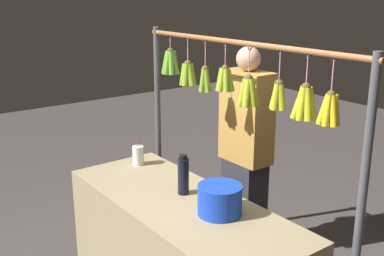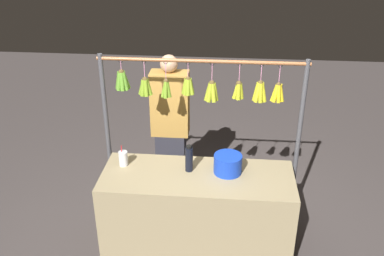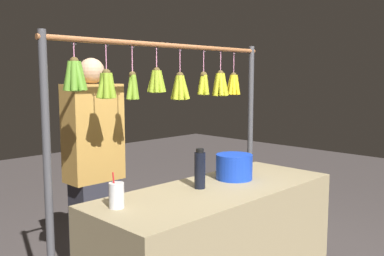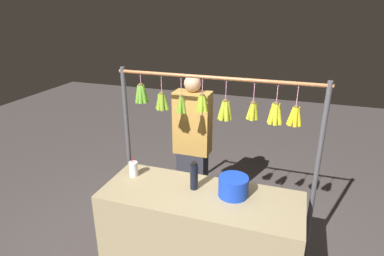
# 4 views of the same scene
# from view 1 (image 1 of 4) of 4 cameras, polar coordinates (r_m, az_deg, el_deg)

# --- Properties ---
(display_rack) EXTENTS (1.86, 0.13, 1.74)m
(display_rack) POSITION_cam_1_polar(r_m,az_deg,el_deg) (2.92, 5.30, 1.96)
(display_rack) COLOR #4C4C51
(display_rack) RESTS_ON ground
(water_bottle) EXTENTS (0.07, 0.07, 0.25)m
(water_bottle) POSITION_cam_1_polar(r_m,az_deg,el_deg) (2.87, -1.05, -5.71)
(water_bottle) COLOR black
(water_bottle) RESTS_ON market_counter
(blue_bucket) EXTENTS (0.25, 0.25, 0.17)m
(blue_bucket) POSITION_cam_1_polar(r_m,az_deg,el_deg) (2.64, 3.36, -8.60)
(blue_bucket) COLOR blue
(blue_bucket) RESTS_ON market_counter
(drink_cup) EXTENTS (0.08, 0.08, 0.19)m
(drink_cup) POSITION_cam_1_polar(r_m,az_deg,el_deg) (3.38, -6.49, -3.29)
(drink_cup) COLOR silver
(drink_cup) RESTS_ON market_counter
(vendor_person) EXTENTS (0.39, 0.21, 1.62)m
(vendor_person) POSITION_cam_1_polar(r_m,az_deg,el_deg) (3.57, 6.42, -3.44)
(vendor_person) COLOR #2D2D38
(vendor_person) RESTS_ON ground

